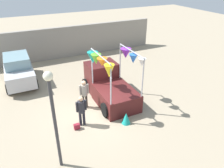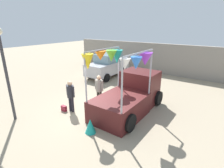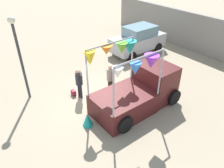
# 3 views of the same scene
# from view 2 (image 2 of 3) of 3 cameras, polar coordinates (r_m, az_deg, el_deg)

# --- Properties ---
(ground_plane) EXTENTS (60.00, 60.00, 0.00)m
(ground_plane) POSITION_cam_2_polar(r_m,az_deg,el_deg) (8.93, -6.26, -8.72)
(ground_plane) COLOR gray
(vendor_truck) EXTENTS (2.46, 4.13, 3.11)m
(vendor_truck) POSITION_cam_2_polar(r_m,az_deg,el_deg) (8.72, 6.00, -2.70)
(vendor_truck) COLOR #4C1919
(vendor_truck) RESTS_ON ground
(parked_car) EXTENTS (1.88, 4.00, 1.88)m
(parked_car) POSITION_cam_2_polar(r_m,az_deg,el_deg) (14.50, -1.40, 6.17)
(parked_car) COLOR #B7B7BC
(parked_car) RESTS_ON ground
(person_customer) EXTENTS (0.53, 0.34, 1.59)m
(person_customer) POSITION_cam_2_polar(r_m,az_deg,el_deg) (8.67, -13.38, -3.04)
(person_customer) COLOR black
(person_customer) RESTS_ON ground
(person_vendor) EXTENTS (0.53, 0.34, 1.64)m
(person_vendor) POSITION_cam_2_polar(r_m,az_deg,el_deg) (9.19, -4.25, -1.11)
(person_vendor) COLOR #2D2823
(person_vendor) RESTS_ON ground
(handbag) EXTENTS (0.28, 0.16, 0.28)m
(handbag) POSITION_cam_2_polar(r_m,az_deg,el_deg) (9.13, -15.41, -7.67)
(handbag) COLOR maroon
(handbag) RESTS_ON ground
(street_lamp) EXTENTS (0.32, 0.32, 4.03)m
(street_lamp) POSITION_cam_2_polar(r_m,az_deg,el_deg) (8.50, -31.76, 5.92)
(street_lamp) COLOR #333338
(street_lamp) RESTS_ON ground
(brick_boundary_wall) EXTENTS (18.00, 0.36, 2.60)m
(brick_boundary_wall) POSITION_cam_2_polar(r_m,az_deg,el_deg) (16.00, 15.49, 7.99)
(brick_boundary_wall) COLOR gray
(brick_boundary_wall) RESTS_ON ground
(folded_kite_bundle_teal) EXTENTS (0.60, 0.60, 0.60)m
(folded_kite_bundle_teal) POSITION_cam_2_polar(r_m,az_deg,el_deg) (7.16, -7.09, -13.45)
(folded_kite_bundle_teal) COLOR teal
(folded_kite_bundle_teal) RESTS_ON ground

